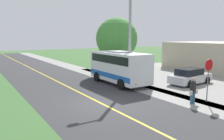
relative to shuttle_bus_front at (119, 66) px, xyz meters
name	(u,v)px	position (x,y,z in m)	size (l,w,h in m)	color
ground_plane	(102,104)	(4.48, 4.66, -1.65)	(120.00, 120.00, 0.00)	#3D6633
road_surface	(102,104)	(4.48, 4.66, -1.65)	(8.00, 100.00, 0.01)	#333335
sidewalk	(161,93)	(-0.72, 4.66, -1.65)	(2.40, 100.00, 0.01)	gray
road_centre_line	(102,104)	(4.48, 4.66, -1.64)	(0.16, 100.00, 0.00)	gold
shuttle_bus_front	(119,66)	(0.00, 0.00, 0.00)	(2.62, 6.80, 3.01)	white
pedestrian_with_bags	(193,90)	(-0.54, 7.73, -0.74)	(0.72, 0.34, 1.70)	#335972
stop_sign	(208,73)	(-1.62, 8.04, 0.31)	(0.76, 0.07, 2.88)	slate
street_light_pole	(129,35)	(-0.39, 0.90, 2.79)	(1.97, 0.24, 8.07)	#9E9EA3
parked_car_near	(190,76)	(-5.45, 3.55, -0.96)	(4.54, 2.32, 1.45)	silver
tree_curbside	(117,39)	(-2.92, -4.81, 2.41)	(4.74, 4.74, 6.44)	brown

